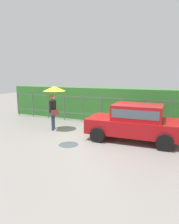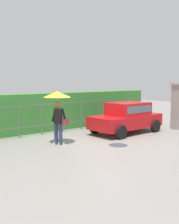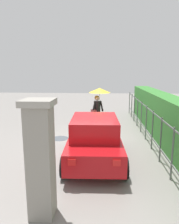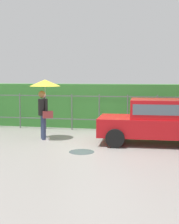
{
  "view_description": "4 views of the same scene",
  "coord_description": "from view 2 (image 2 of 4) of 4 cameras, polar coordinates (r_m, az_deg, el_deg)",
  "views": [
    {
      "loc": [
        3.37,
        -7.56,
        2.62
      ],
      "look_at": [
        -0.29,
        0.63,
        0.99
      ],
      "focal_mm": 32.52,
      "sensor_mm": 36.0,
      "label": 1
    },
    {
      "loc": [
        -7.98,
        -8.68,
        2.56
      ],
      "look_at": [
        -0.57,
        0.46,
        1.19
      ],
      "focal_mm": 44.29,
      "sensor_mm": 36.0,
      "label": 2
    },
    {
      "loc": [
        8.38,
        0.75,
        2.93
      ],
      "look_at": [
        -0.5,
        0.19,
        1.19
      ],
      "focal_mm": 33.51,
      "sensor_mm": 36.0,
      "label": 3
    },
    {
      "loc": [
        1.63,
        -9.91,
        2.19
      ],
      "look_at": [
        -0.51,
        0.66,
        0.99
      ],
      "focal_mm": 49.99,
      "sensor_mm": 36.0,
      "label": 4
    }
  ],
  "objects": [
    {
      "name": "fence_section",
      "position": [
        13.68,
        -5.57,
        -0.69
      ],
      "size": [
        11.66,
        0.05,
        1.5
      ],
      "color": "#59605B",
      "rests_on": "ground"
    },
    {
      "name": "car",
      "position": [
        13.52,
        7.68,
        -0.89
      ],
      "size": [
        3.79,
        1.97,
        1.48
      ],
      "rotation": [
        0.0,
        0.0,
        3.18
      ],
      "color": "#B71116",
      "rests_on": "ground"
    },
    {
      "name": "pedestrian",
      "position": [
        10.97,
        -6.57,
        1.75
      ],
      "size": [
        1.09,
        1.09,
        2.11
      ],
      "rotation": [
        0.0,
        0.0,
        0.52
      ],
      "color": "#2D3856",
      "rests_on": "ground"
    },
    {
      "name": "gate_pillar",
      "position": [
        15.09,
        17.7,
        1.31
      ],
      "size": [
        0.6,
        0.6,
        2.42
      ],
      "color": "gray",
      "rests_on": "ground"
    },
    {
      "name": "puddle_near",
      "position": [
        11.01,
        5.93,
        -6.83
      ],
      "size": [
        0.76,
        0.76,
        0.0
      ],
      "primitive_type": "cylinder",
      "color": "#4C545B",
      "rests_on": "ground"
    },
    {
      "name": "ground_plane",
      "position": [
        12.07,
        3.49,
        -5.63
      ],
      "size": [
        40.0,
        40.0,
        0.0
      ],
      "primitive_type": "plane",
      "color": "gray"
    },
    {
      "name": "hedge_row",
      "position": [
        14.36,
        -7.42,
        0.14
      ],
      "size": [
        12.61,
        0.9,
        1.9
      ],
      "primitive_type": "cube",
      "color": "#387F33",
      "rests_on": "ground"
    }
  ]
}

